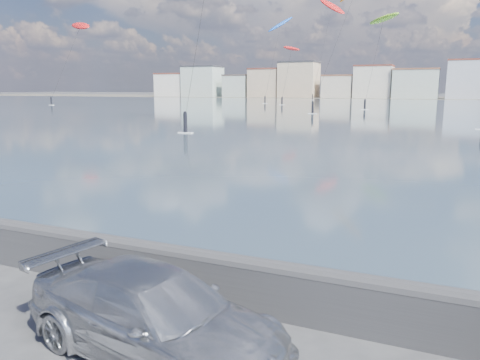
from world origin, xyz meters
name	(u,v)px	position (x,y,z in m)	size (l,w,h in m)	color
bay_water	(417,109)	(0.00, 91.50, 0.01)	(500.00, 177.00, 0.00)	#2F4955
far_shore_strip	(433,98)	(0.00, 200.00, 0.01)	(500.00, 60.00, 0.00)	#4C473D
seawall	(168,268)	(0.00, 2.70, 0.58)	(400.00, 0.36, 1.08)	#28282B
far_buildings	(437,82)	(1.31, 186.00, 6.03)	(240.79, 13.26, 14.60)	white
car_silver	(155,315)	(0.98, 0.78, 0.67)	(1.88, 4.63, 1.34)	#B1B4B9
kitesurfer_0	(80,27)	(-77.68, 88.06, 18.56)	(9.95, 11.99, 20.66)	red
kitesurfer_3	(332,7)	(-32.72, 159.49, 30.62)	(10.48, 12.33, 34.63)	red
kitesurfer_6	(383,20)	(-7.35, 92.45, 16.92)	(8.34, 12.19, 18.10)	#8CD826
kitesurfer_8	(292,49)	(-31.77, 112.07, 13.52)	(3.64, 13.83, 14.41)	red
kitesurfer_10	(280,26)	(-37.78, 120.50, 20.47)	(7.09, 12.93, 23.30)	blue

